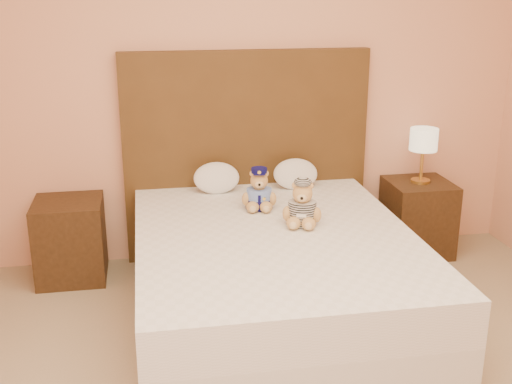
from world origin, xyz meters
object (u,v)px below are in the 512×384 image
at_px(lamp, 424,142).
at_px(teddy_police, 259,189).
at_px(bed, 275,276).
at_px(nightstand_right, 417,217).
at_px(pillow_left, 216,176).
at_px(nightstand_left, 70,240).
at_px(pillow_right, 296,173).
at_px(teddy_prisoner, 302,203).

bearing_deg(lamp, teddy_police, -163.94).
distance_m(bed, nightstand_right, 1.48).
bearing_deg(nightstand_right, teddy_police, -163.94).
distance_m(lamp, pillow_left, 1.50).
bearing_deg(teddy_police, pillow_left, 128.98).
relative_size(nightstand_left, pillow_left, 1.73).
bearing_deg(nightstand_left, pillow_right, 1.10).
height_order(nightstand_right, teddy_prisoner, teddy_prisoner).
height_order(bed, nightstand_left, same).
height_order(bed, pillow_right, pillow_right).
height_order(bed, pillow_left, pillow_left).
bearing_deg(teddy_police, lamp, 25.05).
xyz_separation_m(teddy_prisoner, pillow_left, (-0.43, 0.73, -0.02)).
distance_m(lamp, pillow_right, 0.95).
bearing_deg(pillow_left, teddy_police, -60.02).
distance_m(nightstand_right, teddy_police, 1.38).
relative_size(nightstand_right, teddy_prisoner, 2.01).
relative_size(teddy_police, pillow_left, 0.84).
relative_size(nightstand_right, pillow_left, 1.73).
height_order(nightstand_left, pillow_right, pillow_right).
bearing_deg(nightstand_right, pillow_right, 178.15).
xyz_separation_m(teddy_police, teddy_prisoner, (0.20, -0.33, 0.00)).
height_order(nightstand_left, pillow_left, pillow_left).
bearing_deg(pillow_right, nightstand_right, -1.85).
xyz_separation_m(bed, pillow_left, (-0.24, 0.83, 0.39)).
bearing_deg(pillow_left, bed, -73.75).
relative_size(lamp, teddy_prisoner, 1.46).
bearing_deg(lamp, nightstand_right, 0.00).
bearing_deg(bed, nightstand_right, 32.62).
bearing_deg(nightstand_left, bed, -32.62).
bearing_deg(pillow_left, teddy_prisoner, -59.52).
bearing_deg(teddy_prisoner, bed, -133.31).
height_order(bed, teddy_police, teddy_police).
xyz_separation_m(nightstand_left, pillow_left, (1.01, 0.03, 0.39)).
bearing_deg(teddy_police, pillow_right, 58.75).
height_order(bed, lamp, lamp).
bearing_deg(lamp, pillow_left, 178.85).
height_order(lamp, teddy_prisoner, lamp).
bearing_deg(teddy_police, nightstand_left, 172.58).
bearing_deg(teddy_prisoner, pillow_right, 96.95).
height_order(bed, teddy_prisoner, teddy_prisoner).
bearing_deg(teddy_police, teddy_prisoner, -49.94).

